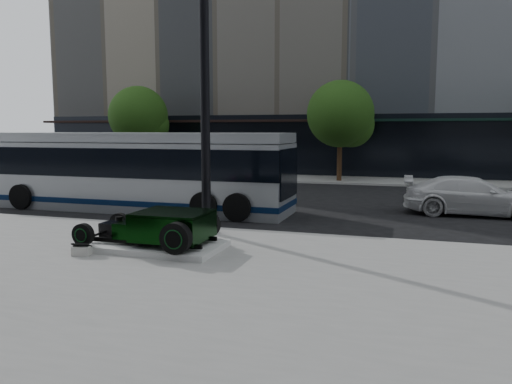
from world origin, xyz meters
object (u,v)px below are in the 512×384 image
(hot_rod, at_px, (165,226))
(lamppost, at_px, (205,90))
(transit_bus, at_px, (135,171))
(white_sedan, at_px, (472,196))

(hot_rod, relative_size, lamppost, 0.37)
(hot_rod, bearing_deg, lamppost, 87.25)
(lamppost, height_order, transit_bus, lamppost)
(lamppost, bearing_deg, transit_bus, 140.89)
(hot_rod, xyz_separation_m, lamppost, (0.11, 2.30, 3.45))
(lamppost, height_order, white_sedan, lamppost)
(hot_rod, distance_m, lamppost, 4.15)
(white_sedan, bearing_deg, hot_rod, 136.64)
(lamppost, relative_size, white_sedan, 1.84)
(hot_rod, relative_size, transit_bus, 0.27)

